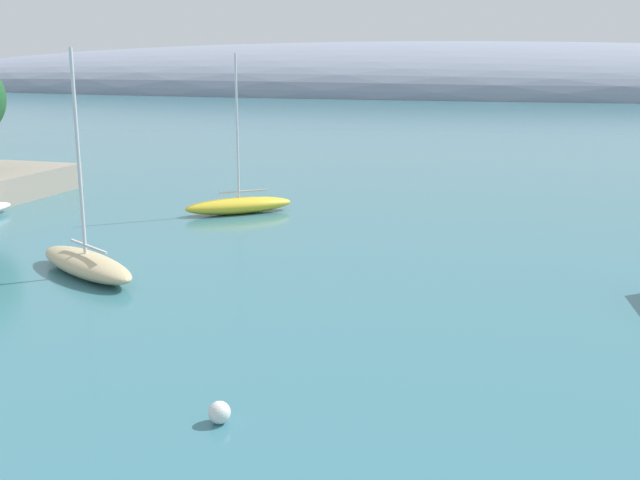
# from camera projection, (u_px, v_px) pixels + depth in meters

# --- Properties ---
(distant_ridge) EXTENTS (341.73, 83.22, 26.47)m
(distant_ridge) POSITION_uv_depth(u_px,v_px,m) (408.00, 92.00, 206.44)
(distant_ridge) COLOR gray
(distant_ridge) RESTS_ON ground
(sailboat_sand_mid_mooring) EXTENTS (6.96, 5.10, 9.43)m
(sailboat_sand_mid_mooring) POSITION_uv_depth(u_px,v_px,m) (86.00, 263.00, 32.46)
(sailboat_sand_mid_mooring) COLOR #C6B284
(sailboat_sand_mid_mooring) RESTS_ON water
(sailboat_yellow_outer_mooring) EXTENTS (6.07, 5.39, 9.27)m
(sailboat_yellow_outer_mooring) POSITION_uv_depth(u_px,v_px,m) (239.00, 204.00, 45.43)
(sailboat_yellow_outer_mooring) COLOR yellow
(sailboat_yellow_outer_mooring) RESTS_ON water
(mooring_buoy_white) EXTENTS (0.58, 0.58, 0.58)m
(mooring_buoy_white) POSITION_uv_depth(u_px,v_px,m) (219.00, 412.00, 19.36)
(mooring_buoy_white) COLOR silver
(mooring_buoy_white) RESTS_ON water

